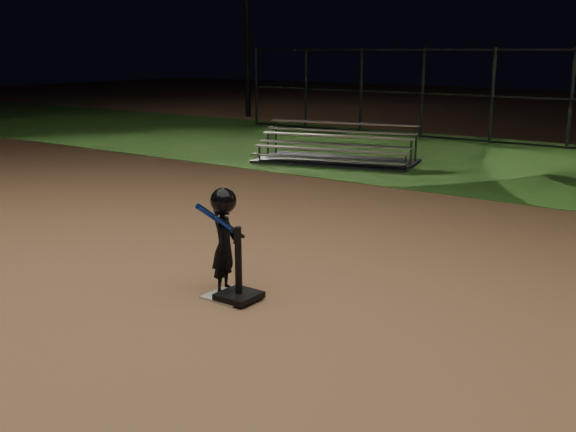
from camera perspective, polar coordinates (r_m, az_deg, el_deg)
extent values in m
plane|color=#B17A50|center=(7.00, -4.85, -6.77)|extent=(80.00, 80.00, 0.00)
cube|color=#2F5F1E|center=(15.74, 19.66, 4.05)|extent=(60.00, 8.00, 0.01)
cube|color=beige|center=(6.99, -4.85, -6.67)|extent=(0.45, 0.45, 0.02)
cube|color=black|center=(6.86, -4.14, -6.69)|extent=(0.38, 0.38, 0.06)
cylinder|color=black|center=(6.74, -4.19, -3.74)|extent=(0.07, 0.07, 0.68)
imported|color=black|center=(6.99, -5.36, -2.52)|extent=(0.35, 0.42, 0.99)
sphere|color=black|center=(6.87, -5.45, 1.28)|extent=(0.27, 0.27, 0.27)
cylinder|color=blue|center=(6.77, -5.94, -0.31)|extent=(0.08, 0.57, 0.42)
cylinder|color=black|center=(6.79, -4.22, -1.43)|extent=(0.04, 0.19, 0.14)
cube|color=silver|center=(14.76, 3.52, 5.58)|extent=(3.43, 1.04, 0.03)
cube|color=silver|center=(14.56, 3.20, 4.84)|extent=(3.43, 1.04, 0.03)
cube|color=silver|center=(15.18, 4.11, 6.72)|extent=(3.43, 1.04, 0.03)
cube|color=silver|center=(14.97, 3.81, 6.02)|extent=(3.43, 1.04, 0.03)
cube|color=silver|center=(15.60, 4.68, 7.80)|extent=(3.43, 1.04, 0.03)
cube|color=silver|center=(15.39, 4.39, 7.14)|extent=(3.43, 1.04, 0.03)
cube|color=#38383D|center=(15.26, 4.08, 4.62)|extent=(3.78, 2.48, 0.05)
cube|color=#38383D|center=(18.60, 22.35, 5.35)|extent=(20.00, 0.05, 0.05)
cube|color=#38383D|center=(18.49, 22.69, 9.02)|extent=(20.00, 0.05, 0.05)
cube|color=#38383D|center=(18.45, 23.04, 12.73)|extent=(20.00, 0.05, 0.05)
cylinder|color=#38383D|center=(22.98, -2.68, 10.78)|extent=(0.08, 0.08, 2.50)
cylinder|color=#38383D|center=(20.24, 8.64, 10.24)|extent=(0.08, 0.08, 2.50)
cylinder|color=#38383D|center=(18.49, 22.69, 9.02)|extent=(0.08, 0.08, 2.50)
cylinder|color=#2D2D30|center=(25.80, -3.49, 17.21)|extent=(0.20, 0.20, 8.00)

